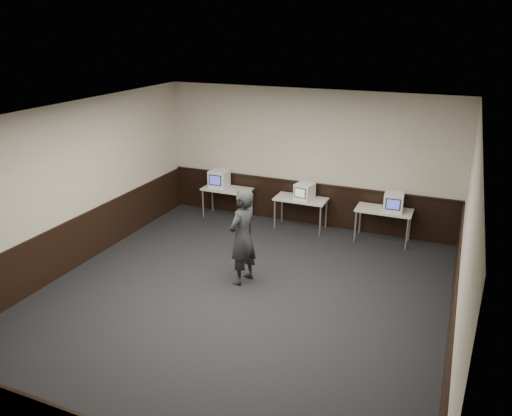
{
  "coord_description": "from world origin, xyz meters",
  "views": [
    {
      "loc": [
        3.28,
        -6.84,
        4.54
      ],
      "look_at": [
        -0.29,
        1.6,
        1.15
      ],
      "focal_mm": 35.0,
      "sensor_mm": 36.0,
      "label": 1
    }
  ],
  "objects_px": {
    "desk_left": "(227,191)",
    "emac_center": "(304,191)",
    "desk_center": "(301,201)",
    "person": "(242,237)",
    "emac_right": "(394,202)",
    "emac_left": "(219,179)",
    "desk_right": "(384,212)"
  },
  "relations": [
    {
      "from": "desk_right",
      "to": "emac_left",
      "type": "xyz_separation_m",
      "value": [
        -4.03,
        0.02,
        0.29
      ]
    },
    {
      "from": "desk_left",
      "to": "desk_center",
      "type": "xyz_separation_m",
      "value": [
        1.9,
        0.0,
        0.0
      ]
    },
    {
      "from": "desk_left",
      "to": "emac_left",
      "type": "relative_size",
      "value": 2.49
    },
    {
      "from": "desk_left",
      "to": "emac_center",
      "type": "bearing_deg",
      "value": -1.18
    },
    {
      "from": "desk_right",
      "to": "emac_left",
      "type": "height_order",
      "value": "emac_left"
    },
    {
      "from": "person",
      "to": "emac_left",
      "type": "bearing_deg",
      "value": -132.69
    },
    {
      "from": "person",
      "to": "emac_right",
      "type": "bearing_deg",
      "value": 155.11
    },
    {
      "from": "desk_center",
      "to": "emac_left",
      "type": "height_order",
      "value": "emac_left"
    },
    {
      "from": "desk_right",
      "to": "emac_left",
      "type": "relative_size",
      "value": 2.49
    },
    {
      "from": "desk_center",
      "to": "person",
      "type": "xyz_separation_m",
      "value": [
        -0.18,
        -2.88,
        0.23
      ]
    },
    {
      "from": "desk_center",
      "to": "desk_right",
      "type": "relative_size",
      "value": 1.0
    },
    {
      "from": "desk_left",
      "to": "person",
      "type": "height_order",
      "value": "person"
    },
    {
      "from": "desk_right",
      "to": "person",
      "type": "height_order",
      "value": "person"
    },
    {
      "from": "emac_left",
      "to": "emac_center",
      "type": "xyz_separation_m",
      "value": [
        2.22,
        -0.06,
        -0.03
      ]
    },
    {
      "from": "person",
      "to": "desk_left",
      "type": "bearing_deg",
      "value": -135.7
    },
    {
      "from": "emac_left",
      "to": "emac_center",
      "type": "relative_size",
      "value": 1.04
    },
    {
      "from": "emac_right",
      "to": "person",
      "type": "distance_m",
      "value": 3.65
    },
    {
      "from": "emac_center",
      "to": "emac_left",
      "type": "bearing_deg",
      "value": -170.14
    },
    {
      "from": "person",
      "to": "emac_center",
      "type": "bearing_deg",
      "value": -171.93
    },
    {
      "from": "desk_left",
      "to": "emac_center",
      "type": "relative_size",
      "value": 2.59
    },
    {
      "from": "desk_center",
      "to": "emac_center",
      "type": "distance_m",
      "value": 0.28
    },
    {
      "from": "desk_left",
      "to": "emac_center",
      "type": "height_order",
      "value": "emac_center"
    },
    {
      "from": "desk_center",
      "to": "desk_left",
      "type": "bearing_deg",
      "value": 180.0
    },
    {
      "from": "desk_left",
      "to": "emac_right",
      "type": "xyz_separation_m",
      "value": [
        3.99,
        -0.02,
        0.27
      ]
    },
    {
      "from": "desk_right",
      "to": "desk_left",
      "type": "bearing_deg",
      "value": 180.0
    },
    {
      "from": "desk_center",
      "to": "emac_center",
      "type": "height_order",
      "value": "emac_center"
    },
    {
      "from": "desk_left",
      "to": "emac_left",
      "type": "bearing_deg",
      "value": 173.96
    },
    {
      "from": "desk_left",
      "to": "emac_center",
      "type": "distance_m",
      "value": 2.01
    },
    {
      "from": "emac_left",
      "to": "emac_right",
      "type": "height_order",
      "value": "emac_left"
    },
    {
      "from": "desk_left",
      "to": "emac_left",
      "type": "distance_m",
      "value": 0.37
    },
    {
      "from": "desk_left",
      "to": "emac_left",
      "type": "height_order",
      "value": "emac_left"
    },
    {
      "from": "desk_right",
      "to": "person",
      "type": "relative_size",
      "value": 0.66
    }
  ]
}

